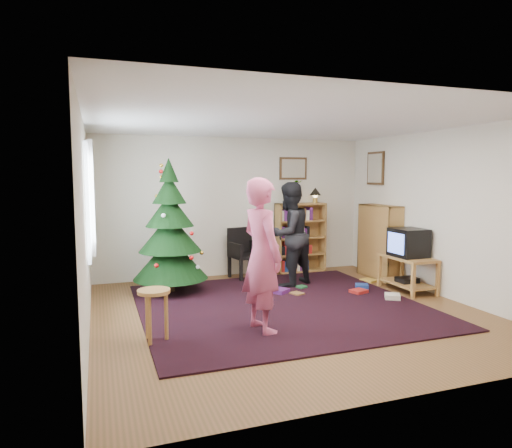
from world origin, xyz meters
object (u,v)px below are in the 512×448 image
object	(u,v)px
picture_back	(293,168)
person_by_chair	(289,234)
crt_tv	(408,243)
table_lamp	(315,193)
picture_right	(376,168)
tv_stand	(407,270)
armchair	(244,251)
person_standing	(262,256)
potted_plant	(291,192)
stool	(154,302)
bookshelf_right	(379,241)
bookshelf_back	(300,237)
christmas_tree	(170,237)

from	to	relation	value
picture_back	person_by_chair	xyz separation A→B (m)	(-0.56, -1.11, -1.09)
crt_tv	table_lamp	distance (m)	2.15
picture_right	tv_stand	bearing A→B (deg)	-100.88
armchair	person_standing	distance (m)	2.92
potted_plant	table_lamp	distance (m)	0.50
tv_stand	person_by_chair	size ratio (longest dim) A/B	0.53
stool	table_lamp	distance (m)	4.56
armchair	table_lamp	distance (m)	1.79
crt_tv	person_standing	distance (m)	2.99
bookshelf_right	stool	world-z (taller)	bookshelf_right
person_by_chair	table_lamp	xyz separation A→B (m)	(0.96, 0.98, 0.64)
bookshelf_back	stool	distance (m)	4.22
bookshelf_right	person_standing	bearing A→B (deg)	123.68
picture_back	armchair	size ratio (longest dim) A/B	0.62
picture_right	table_lamp	xyz separation A→B (m)	(-0.92, 0.59, -0.45)
tv_stand	potted_plant	bearing A→B (deg)	121.36
potted_plant	stool	bearing A→B (deg)	-134.87
tv_stand	crt_tv	world-z (taller)	crt_tv
person_standing	table_lamp	world-z (taller)	person_standing
picture_back	tv_stand	xyz separation A→B (m)	(1.07, -2.05, -1.62)
person_standing	person_by_chair	bearing A→B (deg)	-42.11
crt_tv	person_standing	xyz separation A→B (m)	(-2.81, -1.01, 0.13)
bookshelf_right	potted_plant	distance (m)	1.82
person_standing	table_lamp	bearing A→B (deg)	-47.07
picture_right	armchair	world-z (taller)	picture_right
picture_back	person_by_chair	world-z (taller)	picture_back
bookshelf_right	table_lamp	distance (m)	1.50
bookshelf_right	person_standing	world-z (taller)	person_standing
christmas_tree	tv_stand	world-z (taller)	christmas_tree
picture_back	person_by_chair	bearing A→B (deg)	-116.67
potted_plant	bookshelf_back	bearing A→B (deg)	0.00
picture_right	person_by_chair	size ratio (longest dim) A/B	0.35
bookshelf_back	bookshelf_right	size ratio (longest dim) A/B	1.00
picture_back	picture_right	world-z (taller)	picture_right
crt_tv	table_lamp	world-z (taller)	table_lamp
person_standing	potted_plant	distance (m)	3.41
crt_tv	person_by_chair	distance (m)	1.88
picture_back	picture_right	distance (m)	1.51
bookshelf_back	tv_stand	size ratio (longest dim) A/B	1.43
stool	person_standing	world-z (taller)	person_standing
picture_back	tv_stand	size ratio (longest dim) A/B	0.61
christmas_tree	potted_plant	bearing A→B (deg)	18.22
person_standing	table_lamp	xyz separation A→B (m)	(2.15, 2.93, 0.60)
picture_right	picture_back	bearing A→B (deg)	151.31
potted_plant	tv_stand	bearing A→B (deg)	-58.64
picture_right	person_standing	world-z (taller)	picture_right
bookshelf_right	tv_stand	bearing A→B (deg)	172.76
picture_right	crt_tv	world-z (taller)	picture_right
tv_stand	person_by_chair	bearing A→B (deg)	150.01
tv_stand	crt_tv	xyz separation A→B (m)	(-0.00, 0.00, 0.45)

